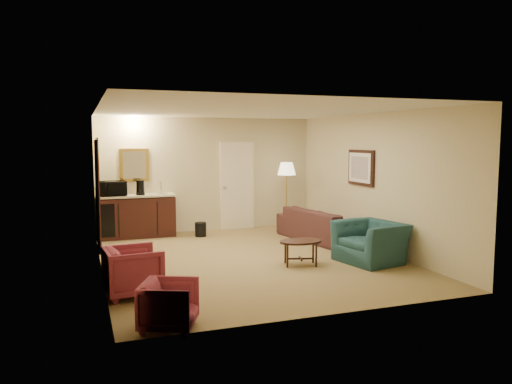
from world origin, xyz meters
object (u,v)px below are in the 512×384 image
Objects in this scene: rose_chair_near at (133,269)px; rose_chair_far at (169,303)px; floor_lamp at (286,196)px; coffee_maker at (140,188)px; sofa at (323,220)px; coffee_table at (301,253)px; waste_bin at (201,229)px; teal_armchair at (371,235)px; microwave at (112,187)px; wetbar_cabinet at (137,216)px.

rose_chair_far is at bearing -175.36° from rose_chair_near.
floor_lamp reaches higher than coffee_maker.
coffee_maker reaches higher than sofa.
rose_chair_near reaches higher than coffee_table.
floor_lamp reaches higher than sofa.
sofa reaches higher than rose_chair_near.
rose_chair_far is 5.35m from waste_bin.
sofa is 2.14m from coffee_table.
rose_chair_near is at bearing -94.01° from teal_armchair.
microwave is at bearing 176.06° from floor_lamp.
coffee_table reaches higher than waste_bin.
rose_chair_far is at bearing -106.97° from waste_bin.
wetbar_cabinet is at bearing 174.58° from floor_lamp.
teal_armchair reaches higher than coffee_table.
teal_armchair is 3.38× the size of coffee_maker.
waste_bin is (-2.29, 1.32, -0.29)m from sofa.
microwave is (-3.87, 0.27, 0.32)m from floor_lamp.
rose_chair_near is 5.46m from floor_lamp.
teal_armchair is 5.43m from microwave.
floor_lamp is at bearing 171.46° from teal_armchair.
microwave is 1.78× the size of coffee_maker.
floor_lamp reaches higher than rose_chair_near.
waste_bin is (1.81, 3.74, -0.21)m from rose_chair_near.
waste_bin is at bearing -11.56° from coffee_maker.
wetbar_cabinet is 2.23× the size of rose_chair_near.
sofa reaches higher than coffee_table.
rose_chair_far is 0.38× the size of floor_lamp.
sofa reaches higher than rose_chair_far.
coffee_table is 3.33m from floor_lamp.
sofa is at bearing 52.81° from coffee_table.
microwave is (0.00, 4.10, 0.74)m from rose_chair_near.
coffee_table is (2.82, 0.73, -0.16)m from rose_chair_near.
coffee_table is 0.46× the size of floor_lamp.
coffee_table is at bearing -108.81° from floor_lamp.
rose_chair_near is at bearing 110.84° from sofa.
sofa is 2.12× the size of teal_armchair.
teal_armchair is 1.27m from coffee_table.
sofa is 7.36× the size of waste_bin.
teal_armchair is 1.45× the size of coffee_table.
floor_lamp reaches higher than teal_armchair.
wetbar_cabinet is at bearing -147.13° from teal_armchair.
microwave is (-0.50, -0.05, 0.65)m from wetbar_cabinet.
floor_lamp is 5.17× the size of waste_bin.
microwave is at bearing 129.90° from coffee_table.
coffee_maker is at bearing -147.22° from teal_armchair.
floor_lamp is 2.83× the size of microwave.
microwave is at bearing 168.85° from waste_bin.
floor_lamp is (1.06, 3.10, 0.58)m from coffee_table.
sofa is 1.42× the size of floor_lamp.
teal_armchair is 4.25m from rose_chair_far.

